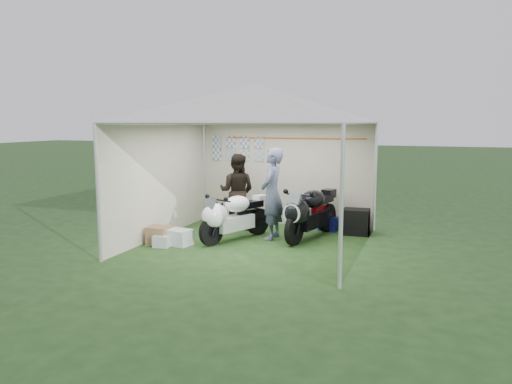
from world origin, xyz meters
TOP-DOWN VIEW (x-y plane):
  - ground at (0.00, 0.00)m, footprint 80.00×80.00m
  - canopy_tent at (-0.00, 0.03)m, footprint 5.66×5.66m
  - motorcycle_white at (-0.50, 0.11)m, footprint 0.95×1.73m
  - motorcycle_black at (0.88, 0.75)m, footprint 0.76×1.99m
  - paddock_stand at (1.09, 1.65)m, footprint 0.45×0.34m
  - person_dark_jacket at (-0.83, 1.18)m, footprint 0.85×0.69m
  - person_blue_jacket at (0.19, 0.52)m, footprint 0.44×0.67m
  - equipment_box at (1.70, 1.49)m, footprint 0.54×0.44m
  - crate_0 at (-1.31, -0.56)m, footprint 0.50×0.42m
  - crate_1 at (-1.70, -0.62)m, footprint 0.40×0.40m
  - crate_2 at (-1.54, -0.79)m, footprint 0.32×0.27m

SIDE VIEW (x-z plane):
  - ground at x=0.00m, z-range 0.00..0.00m
  - crate_2 at x=-1.54m, z-range 0.00..0.22m
  - crate_0 at x=-1.31m, z-range 0.00..0.30m
  - paddock_stand at x=1.09m, z-range 0.00..0.30m
  - crate_1 at x=-1.70m, z-range 0.00..0.34m
  - equipment_box at x=1.70m, z-range 0.00..0.53m
  - motorcycle_white at x=-0.50m, z-range 0.05..0.95m
  - motorcycle_black at x=0.88m, z-range 0.06..1.05m
  - person_dark_jacket at x=-0.83m, z-range 0.00..1.63m
  - person_blue_jacket at x=0.19m, z-range 0.00..1.81m
  - canopy_tent at x=0.00m, z-range 1.08..4.08m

